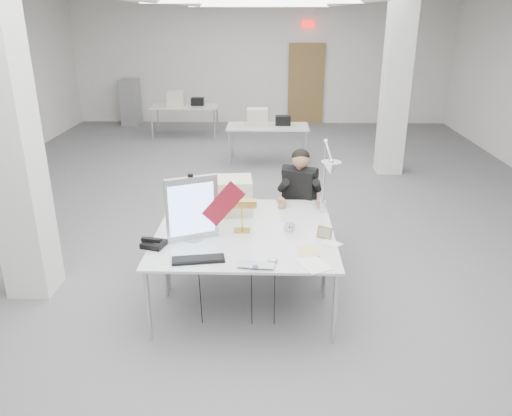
{
  "coord_description": "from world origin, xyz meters",
  "views": [
    {
      "loc": [
        0.24,
        -6.72,
        2.83
      ],
      "look_at": [
        0.11,
        -2.0,
        0.98
      ],
      "focal_mm": 35.0,
      "sensor_mm": 36.0,
      "label": 1
    }
  ],
  "objects_px": {
    "architect_lamp": "(327,177)",
    "desk_main": "(243,250)",
    "beige_monitor": "(233,196)",
    "desk_phone": "(154,244)",
    "office_chair": "(299,211)",
    "seated_person": "(300,185)",
    "monitor": "(192,208)",
    "bankers_lamp": "(242,216)",
    "laptop": "(255,268)"
  },
  "relations": [
    {
      "from": "architect_lamp",
      "to": "desk_main",
      "type": "bearing_deg",
      "value": -142.56
    },
    {
      "from": "laptop",
      "to": "architect_lamp",
      "type": "relative_size",
      "value": 0.33
    },
    {
      "from": "desk_main",
      "to": "laptop",
      "type": "bearing_deg",
      "value": -71.6
    },
    {
      "from": "seated_person",
      "to": "laptop",
      "type": "bearing_deg",
      "value": -82.82
    },
    {
      "from": "office_chair",
      "to": "seated_person",
      "type": "relative_size",
      "value": 1.24
    },
    {
      "from": "seated_person",
      "to": "desk_phone",
      "type": "height_order",
      "value": "seated_person"
    },
    {
      "from": "seated_person",
      "to": "monitor",
      "type": "height_order",
      "value": "monitor"
    },
    {
      "from": "desk_phone",
      "to": "seated_person",
      "type": "bearing_deg",
      "value": 60.34
    },
    {
      "from": "seated_person",
      "to": "monitor",
      "type": "xyz_separation_m",
      "value": [
        -1.11,
        -1.24,
        0.17
      ]
    },
    {
      "from": "office_chair",
      "to": "desk_main",
      "type": "bearing_deg",
      "value": -90.26
    },
    {
      "from": "office_chair",
      "to": "beige_monitor",
      "type": "bearing_deg",
      "value": -121.25
    },
    {
      "from": "desk_main",
      "to": "bankers_lamp",
      "type": "xyz_separation_m",
      "value": [
        -0.03,
        0.41,
        0.18
      ]
    },
    {
      "from": "office_chair",
      "to": "laptop",
      "type": "bearing_deg",
      "value": -82.46
    },
    {
      "from": "office_chair",
      "to": "desk_phone",
      "type": "height_order",
      "value": "office_chair"
    },
    {
      "from": "bankers_lamp",
      "to": "desk_main",
      "type": "bearing_deg",
      "value": -87.59
    },
    {
      "from": "office_chair",
      "to": "architect_lamp",
      "type": "distance_m",
      "value": 1.07
    },
    {
      "from": "desk_phone",
      "to": "office_chair",
      "type": "bearing_deg",
      "value": 61.32
    },
    {
      "from": "monitor",
      "to": "desk_phone",
      "type": "distance_m",
      "value": 0.5
    },
    {
      "from": "office_chair",
      "to": "monitor",
      "type": "distance_m",
      "value": 1.78
    },
    {
      "from": "beige_monitor",
      "to": "office_chair",
      "type": "bearing_deg",
      "value": 31.4
    },
    {
      "from": "desk_main",
      "to": "architect_lamp",
      "type": "bearing_deg",
      "value": 41.29
    },
    {
      "from": "bankers_lamp",
      "to": "beige_monitor",
      "type": "relative_size",
      "value": 0.82
    },
    {
      "from": "office_chair",
      "to": "beige_monitor",
      "type": "height_order",
      "value": "beige_monitor"
    },
    {
      "from": "laptop",
      "to": "monitor",
      "type": "bearing_deg",
      "value": 141.2
    },
    {
      "from": "desk_phone",
      "to": "architect_lamp",
      "type": "distance_m",
      "value": 1.89
    },
    {
      "from": "laptop",
      "to": "beige_monitor",
      "type": "height_order",
      "value": "beige_monitor"
    },
    {
      "from": "office_chair",
      "to": "monitor",
      "type": "relative_size",
      "value": 1.7
    },
    {
      "from": "desk_main",
      "to": "seated_person",
      "type": "bearing_deg",
      "value": 67.43
    },
    {
      "from": "monitor",
      "to": "laptop",
      "type": "bearing_deg",
      "value": -68.88
    },
    {
      "from": "desk_main",
      "to": "beige_monitor",
      "type": "bearing_deg",
      "value": 99.44
    },
    {
      "from": "laptop",
      "to": "beige_monitor",
      "type": "distance_m",
      "value": 1.37
    },
    {
      "from": "seated_person",
      "to": "architect_lamp",
      "type": "xyz_separation_m",
      "value": [
        0.23,
        -0.73,
        0.34
      ]
    },
    {
      "from": "office_chair",
      "to": "laptop",
      "type": "height_order",
      "value": "office_chair"
    },
    {
      "from": "laptop",
      "to": "architect_lamp",
      "type": "xyz_separation_m",
      "value": [
        0.71,
        1.13,
        0.47
      ]
    },
    {
      "from": "desk_main",
      "to": "monitor",
      "type": "xyz_separation_m",
      "value": [
        -0.5,
        0.23,
        0.33
      ]
    },
    {
      "from": "beige_monitor",
      "to": "monitor",
      "type": "bearing_deg",
      "value": -121.39
    },
    {
      "from": "seated_person",
      "to": "laptop",
      "type": "relative_size",
      "value": 2.71
    },
    {
      "from": "desk_phone",
      "to": "desk_main",
      "type": "bearing_deg",
      "value": 13.53
    },
    {
      "from": "seated_person",
      "to": "architect_lamp",
      "type": "distance_m",
      "value": 0.84
    },
    {
      "from": "seated_person",
      "to": "laptop",
      "type": "height_order",
      "value": "seated_person"
    },
    {
      "from": "seated_person",
      "to": "bankers_lamp",
      "type": "distance_m",
      "value": 1.23
    },
    {
      "from": "desk_main",
      "to": "beige_monitor",
      "type": "distance_m",
      "value": 0.97
    },
    {
      "from": "office_chair",
      "to": "seated_person",
      "type": "distance_m",
      "value": 0.36
    },
    {
      "from": "bankers_lamp",
      "to": "desk_phone",
      "type": "xyz_separation_m",
      "value": [
        -0.82,
        -0.38,
        -0.14
      ]
    },
    {
      "from": "desk_main",
      "to": "desk_phone",
      "type": "height_order",
      "value": "desk_phone"
    },
    {
      "from": "seated_person",
      "to": "desk_phone",
      "type": "xyz_separation_m",
      "value": [
        -1.46,
        -1.43,
        -0.12
      ]
    },
    {
      "from": "seated_person",
      "to": "laptop",
      "type": "xyz_separation_m",
      "value": [
        -0.48,
        -1.86,
        -0.13
      ]
    },
    {
      "from": "office_chair",
      "to": "bankers_lamp",
      "type": "xyz_separation_m",
      "value": [
        -0.64,
        -1.1,
        0.38
      ]
    },
    {
      "from": "seated_person",
      "to": "desk_main",
      "type": "bearing_deg",
      "value": -90.94
    },
    {
      "from": "monitor",
      "to": "bankers_lamp",
      "type": "relative_size",
      "value": 1.87
    }
  ]
}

